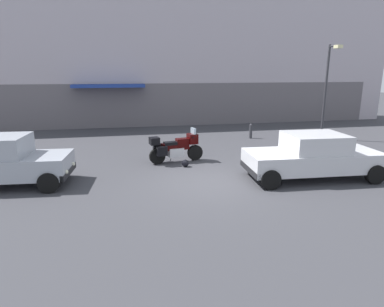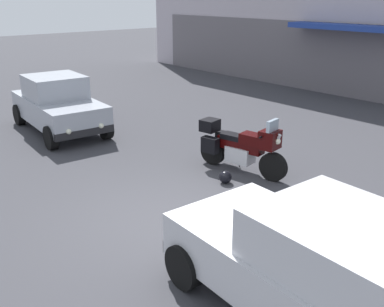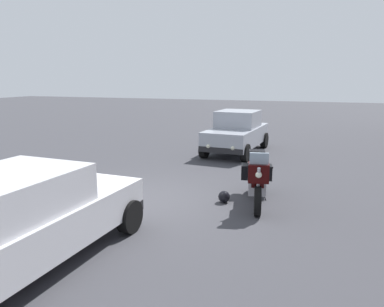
% 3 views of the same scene
% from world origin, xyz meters
% --- Properties ---
extents(ground_plane, '(80.00, 80.00, 0.00)m').
position_xyz_m(ground_plane, '(0.00, 0.00, 0.00)').
color(ground_plane, '#38383D').
extents(motorcycle, '(2.25, 0.96, 1.36)m').
position_xyz_m(motorcycle, '(-0.80, 2.67, 0.62)').
color(motorcycle, black).
rests_on(motorcycle, ground).
extents(helmet, '(0.28, 0.28, 0.28)m').
position_xyz_m(helmet, '(-0.53, 1.94, 0.14)').
color(helmet, black).
rests_on(helmet, ground).
extents(car_hatchback_near, '(3.97, 2.07, 1.64)m').
position_xyz_m(car_hatchback_near, '(-6.50, 0.94, 0.81)').
color(car_hatchback_near, '#9EA3AD').
rests_on(car_hatchback_near, ground).
extents(car_sedan_far, '(4.64, 2.11, 1.56)m').
position_xyz_m(car_sedan_far, '(3.50, -0.27, 0.78)').
color(car_sedan_far, silver).
rests_on(car_sedan_far, ground).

